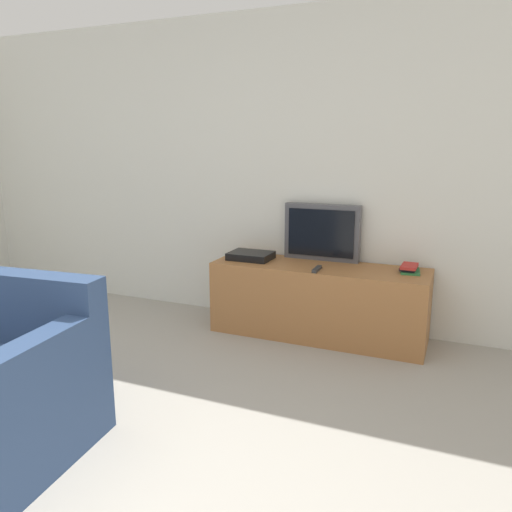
{
  "coord_description": "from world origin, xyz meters",
  "views": [
    {
      "loc": [
        1.76,
        -1.02,
        1.54
      ],
      "look_at": [
        0.41,
        2.19,
        0.75
      ],
      "focal_mm": 35.0,
      "sensor_mm": 36.0,
      "label": 1
    }
  ],
  "objects_px": {
    "television": "(322,232)",
    "remote_on_stand": "(317,269)",
    "tv_stand": "(318,301)",
    "set_top_box": "(251,256)",
    "book_stack": "(409,269)"
  },
  "relations": [
    {
      "from": "television",
      "to": "set_top_box",
      "type": "xyz_separation_m",
      "value": [
        -0.55,
        -0.21,
        -0.2
      ]
    },
    {
      "from": "book_stack",
      "to": "tv_stand",
      "type": "bearing_deg",
      "value": -174.03
    },
    {
      "from": "tv_stand",
      "to": "television",
      "type": "xyz_separation_m",
      "value": [
        -0.04,
        0.21,
        0.53
      ]
    },
    {
      "from": "book_stack",
      "to": "remote_on_stand",
      "type": "xyz_separation_m",
      "value": [
        -0.66,
        -0.23,
        -0.02
      ]
    },
    {
      "from": "remote_on_stand",
      "to": "book_stack",
      "type": "bearing_deg",
      "value": 19.14
    },
    {
      "from": "remote_on_stand",
      "to": "television",
      "type": "bearing_deg",
      "value": 100.56
    },
    {
      "from": "book_stack",
      "to": "set_top_box",
      "type": "bearing_deg",
      "value": -176.93
    },
    {
      "from": "set_top_box",
      "to": "tv_stand",
      "type": "bearing_deg",
      "value": -0.26
    },
    {
      "from": "remote_on_stand",
      "to": "set_top_box",
      "type": "distance_m",
      "value": 0.64
    },
    {
      "from": "television",
      "to": "remote_on_stand",
      "type": "height_order",
      "value": "television"
    },
    {
      "from": "tv_stand",
      "to": "set_top_box",
      "type": "height_order",
      "value": "set_top_box"
    },
    {
      "from": "tv_stand",
      "to": "television",
      "type": "height_order",
      "value": "television"
    },
    {
      "from": "tv_stand",
      "to": "remote_on_stand",
      "type": "bearing_deg",
      "value": -81.01
    },
    {
      "from": "television",
      "to": "remote_on_stand",
      "type": "relative_size",
      "value": 3.56
    },
    {
      "from": "book_stack",
      "to": "remote_on_stand",
      "type": "relative_size",
      "value": 1.3
    }
  ]
}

